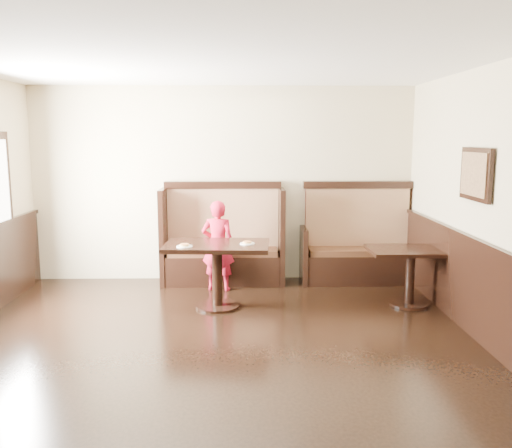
{
  "coord_description": "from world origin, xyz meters",
  "views": [
    {
      "loc": [
        0.31,
        -4.36,
        2.08
      ],
      "look_at": [
        0.45,
        2.35,
        1.0
      ],
      "focal_mm": 38.0,
      "sensor_mm": 36.0,
      "label": 1
    }
  ],
  "objects_px": {
    "table_main": "(217,259)",
    "table_neighbor": "(411,263)",
    "booth_neighbor": "(358,249)",
    "child": "(218,246)",
    "booth_main": "(223,246)"
  },
  "relations": [
    {
      "from": "table_main",
      "to": "table_neighbor",
      "type": "xyz_separation_m",
      "value": [
        2.39,
        0.03,
        -0.08
      ]
    },
    {
      "from": "booth_neighbor",
      "to": "table_main",
      "type": "height_order",
      "value": "booth_neighbor"
    },
    {
      "from": "booth_neighbor",
      "to": "table_neighbor",
      "type": "height_order",
      "value": "booth_neighbor"
    },
    {
      "from": "table_neighbor",
      "to": "booth_neighbor",
      "type": "bearing_deg",
      "value": 109.73
    },
    {
      "from": "table_neighbor",
      "to": "child",
      "type": "distance_m",
      "value": 2.53
    },
    {
      "from": "booth_main",
      "to": "table_main",
      "type": "height_order",
      "value": "booth_main"
    },
    {
      "from": "booth_main",
      "to": "table_main",
      "type": "relative_size",
      "value": 1.35
    },
    {
      "from": "booth_neighbor",
      "to": "booth_main",
      "type": "bearing_deg",
      "value": 179.95
    },
    {
      "from": "booth_neighbor",
      "to": "table_main",
      "type": "bearing_deg",
      "value": -148.86
    },
    {
      "from": "child",
      "to": "table_neighbor",
      "type": "bearing_deg",
      "value": 171.82
    },
    {
      "from": "booth_main",
      "to": "child",
      "type": "distance_m",
      "value": 0.44
    },
    {
      "from": "booth_neighbor",
      "to": "child",
      "type": "height_order",
      "value": "booth_neighbor"
    },
    {
      "from": "table_main",
      "to": "child",
      "type": "distance_m",
      "value": 0.77
    },
    {
      "from": "booth_main",
      "to": "booth_neighbor",
      "type": "height_order",
      "value": "same"
    },
    {
      "from": "table_neighbor",
      "to": "child",
      "type": "relative_size",
      "value": 0.83
    }
  ]
}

